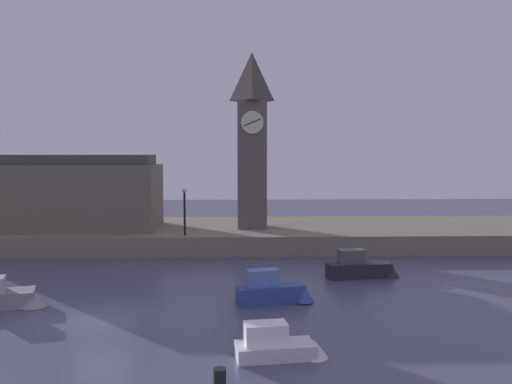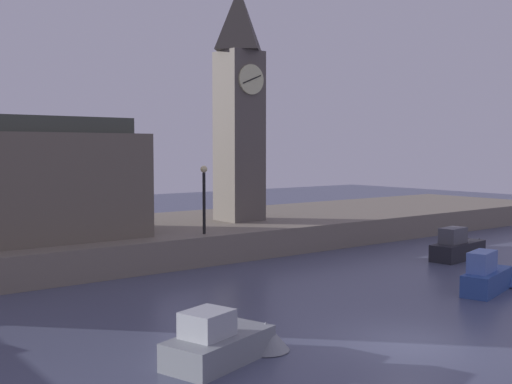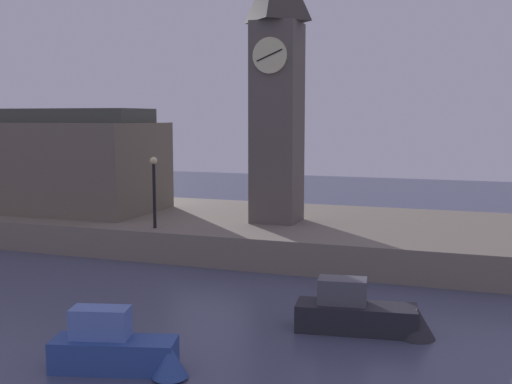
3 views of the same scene
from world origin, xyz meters
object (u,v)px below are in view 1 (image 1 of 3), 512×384
(boat_cruiser_grey, at_px, (6,297))
(boat_ferry_white, at_px, (282,345))
(parliament_hall, at_px, (57,192))
(boat_barge_dark, at_px, (363,268))
(streetlamp, at_px, (185,205))
(boat_tour_blue, at_px, (275,291))
(clock_tower, at_px, (252,137))

(boat_cruiser_grey, xyz_separation_m, boat_ferry_white, (13.12, -6.89, -0.05))
(parliament_hall, distance_m, boat_barge_dark, 25.08)
(parliament_hall, height_order, boat_cruiser_grey, parliament_hall)
(streetlamp, bearing_deg, boat_barge_dark, -32.10)
(streetlamp, height_order, boat_ferry_white, streetlamp)
(parliament_hall, xyz_separation_m, boat_cruiser_grey, (3.06, -16.76, -3.94))
(streetlamp, relative_size, boat_tour_blue, 0.86)
(parliament_hall, relative_size, boat_ferry_white, 4.13)
(parliament_hall, relative_size, streetlamp, 4.32)
(clock_tower, height_order, boat_cruiser_grey, clock_tower)
(clock_tower, distance_m, parliament_hall, 16.21)
(boat_tour_blue, xyz_separation_m, boat_ferry_white, (-0.20, -7.21, -0.16))
(boat_cruiser_grey, relative_size, boat_tour_blue, 1.05)
(clock_tower, xyz_separation_m, boat_tour_blue, (0.76, -16.52, -8.18))
(clock_tower, bearing_deg, boat_barge_dark, -59.61)
(streetlamp, relative_size, boat_ferry_white, 0.96)
(parliament_hall, xyz_separation_m, streetlamp, (10.56, -3.82, -0.73))
(boat_cruiser_grey, bearing_deg, parliament_hall, 100.35)
(boat_cruiser_grey, bearing_deg, streetlamp, 59.90)
(boat_ferry_white, height_order, boat_barge_dark, boat_barge_dark)
(parliament_hall, distance_m, boat_tour_blue, 23.52)
(boat_barge_dark, bearing_deg, boat_ferry_white, -115.48)
(clock_tower, relative_size, boat_cruiser_grey, 3.27)
(clock_tower, height_order, boat_barge_dark, clock_tower)
(boat_cruiser_grey, xyz_separation_m, boat_barge_dark, (19.10, 5.66, 0.09))
(boat_tour_blue, xyz_separation_m, boat_barge_dark, (5.79, 5.35, -0.02))
(clock_tower, relative_size, boat_barge_dark, 3.06)
(boat_tour_blue, height_order, boat_barge_dark, boat_tour_blue)
(streetlamp, xyz_separation_m, boat_barge_dark, (11.60, -7.28, -3.12))
(boat_barge_dark, bearing_deg, boat_cruiser_grey, -163.49)
(boat_tour_blue, bearing_deg, boat_cruiser_grey, -178.65)
(boat_ferry_white, bearing_deg, boat_barge_dark, 64.52)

